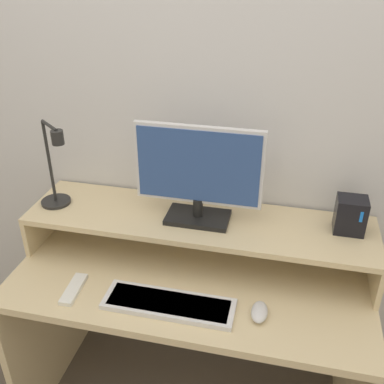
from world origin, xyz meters
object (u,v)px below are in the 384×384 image
(remote_control, at_px, (74,289))
(desk_lamp, at_px, (55,174))
(router_dock, at_px, (350,215))
(keyboard, at_px, (169,304))
(mouse, at_px, (259,312))
(monitor, at_px, (199,173))

(remote_control, bearing_deg, desk_lamp, 121.67)
(router_dock, height_order, keyboard, router_dock)
(mouse, height_order, remote_control, mouse)
(router_dock, bearing_deg, desk_lamp, -175.69)
(router_dock, xyz_separation_m, remote_control, (-0.92, -0.34, -0.23))
(monitor, distance_m, router_dock, 0.56)
(desk_lamp, xyz_separation_m, mouse, (0.81, -0.24, -0.30))
(router_dock, bearing_deg, mouse, -130.66)
(desk_lamp, bearing_deg, mouse, -16.18)
(monitor, height_order, desk_lamp, monitor)
(keyboard, bearing_deg, remote_control, -179.53)
(mouse, bearing_deg, desk_lamp, 163.82)
(monitor, height_order, router_dock, monitor)
(router_dock, height_order, mouse, router_dock)
(keyboard, xyz_separation_m, remote_control, (-0.35, -0.00, -0.00))
(desk_lamp, bearing_deg, monitor, 3.63)
(router_dock, relative_size, keyboard, 0.30)
(monitor, relative_size, mouse, 4.63)
(monitor, height_order, remote_control, monitor)
(mouse, bearing_deg, keyboard, -175.47)
(desk_lamp, distance_m, router_dock, 1.09)
(monitor, height_order, keyboard, monitor)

